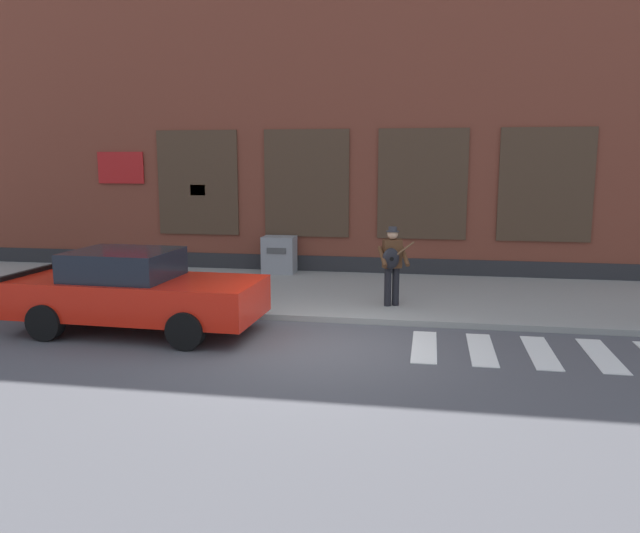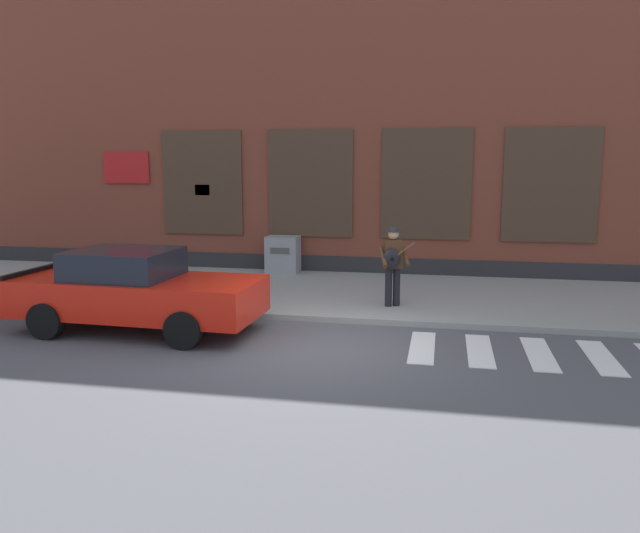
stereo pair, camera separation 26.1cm
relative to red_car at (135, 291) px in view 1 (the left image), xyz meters
The scene contains 7 objects.
ground_plane 3.66m from the red_car, ahead, with size 160.00×160.00×0.00m, color #4C4C51.
sidewalk 5.26m from the red_car, 46.87° to the left, with size 28.00×5.12×0.12m.
building_backdrop 9.85m from the red_car, 66.92° to the left, with size 28.00×4.06×9.15m.
crosswalk 7.76m from the red_car, ahead, with size 5.20×1.90×0.01m.
red_car is the anchor object (origin of this frame).
busker 5.21m from the red_car, 27.80° to the left, with size 0.79×0.67×1.68m.
utility_box 6.06m from the red_car, 77.49° to the left, with size 0.88×0.67×1.01m.
Camera 1 is at (1.81, -10.17, 3.14)m, focal length 35.00 mm.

